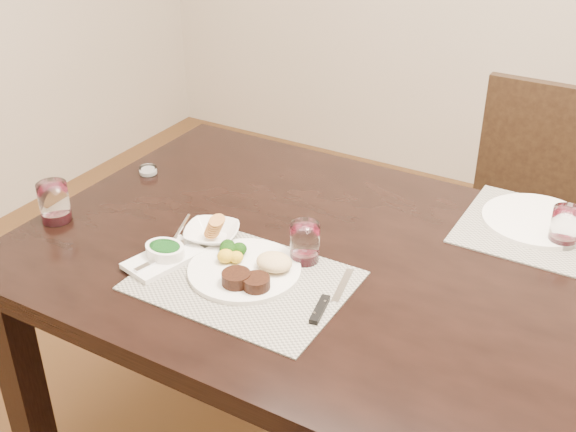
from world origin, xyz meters
The scene contains 14 objects.
dining_table centered at (0.00, 0.00, 0.67)m, with size 2.00×1.00×0.75m.
chair_far centered at (0.00, 0.93, 0.50)m, with size 0.42×0.42×0.90m.
placemat_near centered at (-0.38, -0.19, 0.75)m, with size 0.46×0.34×0.00m, color gray.
placemat_far centered at (0.18, 0.36, 0.75)m, with size 0.46×0.34×0.00m, color gray.
dinner_plate centered at (-0.38, -0.17, 0.77)m, with size 0.26×0.26×0.05m.
napkin_fork centered at (-0.58, -0.22, 0.76)m, with size 0.14×0.19×0.02m.
steak_knife centered at (-0.18, -0.18, 0.76)m, with size 0.04×0.22×0.01m.
cracker_bowl centered at (-0.54, -0.09, 0.77)m, with size 0.17×0.17×0.06m.
sauce_ramekin centered at (-0.58, -0.21, 0.78)m, with size 0.10×0.14×0.08m.
wine_glass_near centered at (-0.30, -0.05, 0.80)m, with size 0.07×0.07×0.09m.
far_plate centered at (0.12, 0.39, 0.76)m, with size 0.27×0.27×0.01m, color silver.
wine_glass_far centered at (0.19, 0.32, 0.80)m, with size 0.07×0.07×0.09m.
wine_glass_side centered at (-0.94, -0.20, 0.80)m, with size 0.08×0.08×0.10m.
salt_cellar centered at (-0.91, 0.12, 0.76)m, with size 0.05×0.05×0.02m.
Camera 1 is at (0.37, -1.28, 1.67)m, focal length 45.00 mm.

